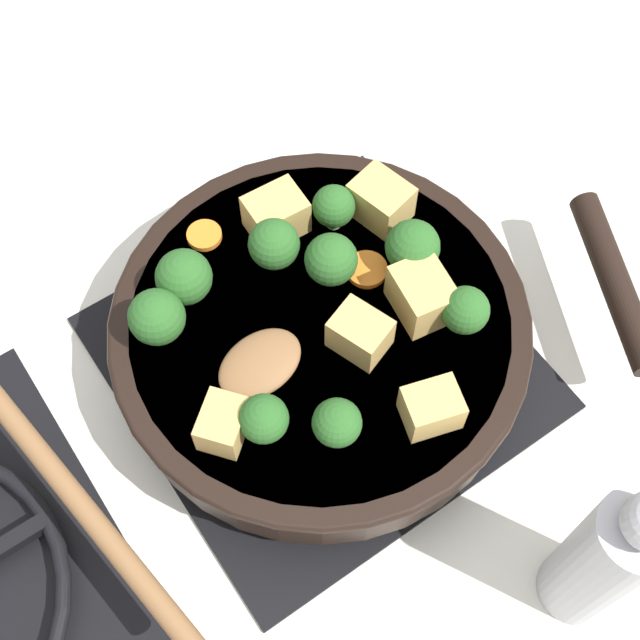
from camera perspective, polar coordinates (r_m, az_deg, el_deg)
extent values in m
plane|color=silver|center=(0.74, 0.00, -2.78)|extent=(2.40, 2.40, 0.00)
cube|color=black|center=(0.74, 0.00, -2.64)|extent=(0.31, 0.31, 0.01)
torus|color=black|center=(0.72, 0.00, -2.10)|extent=(0.24, 0.24, 0.01)
cube|color=black|center=(0.72, 0.00, -2.10)|extent=(0.01, 0.23, 0.01)
cube|color=black|center=(0.72, 0.00, -2.10)|extent=(0.23, 0.01, 0.01)
cylinder|color=black|center=(0.70, 0.00, -0.97)|extent=(0.32, 0.32, 0.05)
cylinder|color=#5B3316|center=(0.69, 0.00, -0.82)|extent=(0.29, 0.29, 0.04)
torus|color=black|center=(0.68, 0.00, -0.16)|extent=(0.32, 0.32, 0.01)
cylinder|color=black|center=(0.74, 18.35, 2.38)|extent=(0.15, 0.09, 0.02)
ellipsoid|color=brown|center=(0.65, -3.86, -2.80)|extent=(0.06, 0.07, 0.01)
cylinder|color=brown|center=(0.63, -15.02, -11.40)|extent=(0.25, 0.05, 0.02)
cube|color=tan|center=(0.71, -2.84, 6.76)|extent=(0.04, 0.05, 0.04)
cube|color=tan|center=(0.67, 6.54, 1.62)|extent=(0.05, 0.04, 0.04)
cube|color=tan|center=(0.65, 2.58, -0.88)|extent=(0.05, 0.04, 0.03)
cube|color=tan|center=(0.71, 3.90, 7.63)|extent=(0.05, 0.04, 0.04)
cube|color=tan|center=(0.63, -6.21, -6.62)|extent=(0.05, 0.05, 0.03)
cube|color=tan|center=(0.63, 7.16, -5.60)|extent=(0.04, 0.05, 0.03)
cylinder|color=#709956|center=(0.69, -8.46, 1.79)|extent=(0.01, 0.01, 0.01)
sphere|color=#285B23|center=(0.67, -8.71, 2.74)|extent=(0.04, 0.04, 0.04)
cylinder|color=#709956|center=(0.67, -10.11, -0.70)|extent=(0.01, 0.01, 0.01)
sphere|color=#285B23|center=(0.66, -10.41, 0.19)|extent=(0.04, 0.04, 0.04)
cylinder|color=#709956|center=(0.70, -2.73, 4.02)|extent=(0.01, 0.01, 0.01)
sphere|color=#285B23|center=(0.68, -2.81, 4.97)|extent=(0.04, 0.04, 0.04)
cylinder|color=#709956|center=(0.63, 1.07, -7.23)|extent=(0.01, 0.01, 0.01)
sphere|color=#285B23|center=(0.61, 1.10, -6.59)|extent=(0.03, 0.03, 0.03)
cylinder|color=#709956|center=(0.68, 9.05, -0.18)|extent=(0.01, 0.01, 0.01)
sphere|color=#285B23|center=(0.66, 9.28, 0.62)|extent=(0.04, 0.04, 0.04)
cylinder|color=#709956|center=(0.72, 0.86, 6.42)|extent=(0.01, 0.01, 0.01)
sphere|color=#285B23|center=(0.70, 0.89, 7.30)|extent=(0.03, 0.03, 0.03)
cylinder|color=#709956|center=(0.63, -3.53, -6.98)|extent=(0.01, 0.01, 0.01)
sphere|color=#285B23|center=(0.61, -3.62, -6.33)|extent=(0.04, 0.04, 0.04)
cylinder|color=#709956|center=(0.69, 0.70, 2.94)|extent=(0.01, 0.01, 0.01)
sphere|color=#285B23|center=(0.67, 0.72, 3.89)|extent=(0.04, 0.04, 0.04)
cylinder|color=#709956|center=(0.70, 5.91, 3.56)|extent=(0.01, 0.01, 0.01)
sphere|color=#285B23|center=(0.68, 6.08, 4.53)|extent=(0.04, 0.04, 0.04)
cylinder|color=orange|center=(0.72, -7.42, 5.40)|extent=(0.03, 0.03, 0.01)
cylinder|color=orange|center=(0.70, 3.01, 3.25)|extent=(0.03, 0.03, 0.01)
cylinder|color=#B2B2B7|center=(0.63, 17.71, -14.54)|extent=(0.05, 0.05, 0.16)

